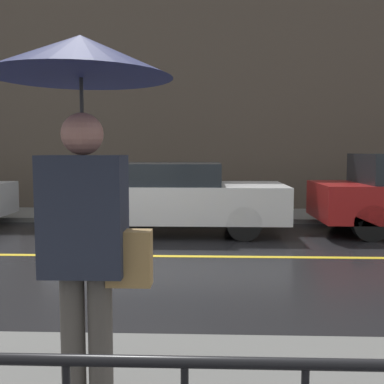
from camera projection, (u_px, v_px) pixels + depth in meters
ground_plane at (121, 256)px, 6.75m from camera, size 80.00×80.00×0.00m
sidewalk_far at (154, 215)px, 10.72m from camera, size 28.00×1.82×0.10m
lane_marking at (121, 256)px, 6.75m from camera, size 25.20×0.12×0.01m
building_storefront at (158, 98)px, 11.52m from camera, size 28.00×0.30×5.86m
pedestrian at (83, 129)px, 2.36m from camera, size 0.96×0.96×2.07m
car_white at (168, 196)px, 8.69m from camera, size 4.41×1.84×1.34m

